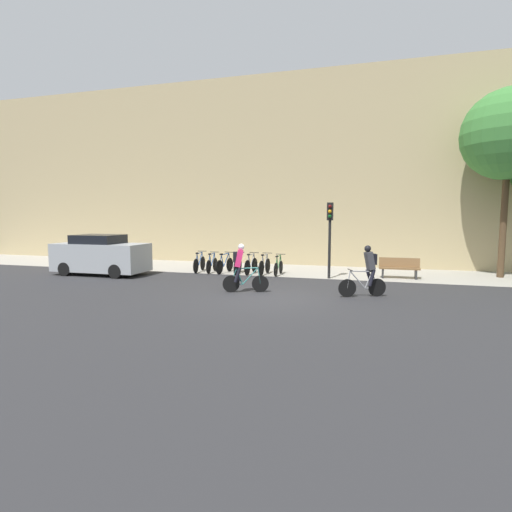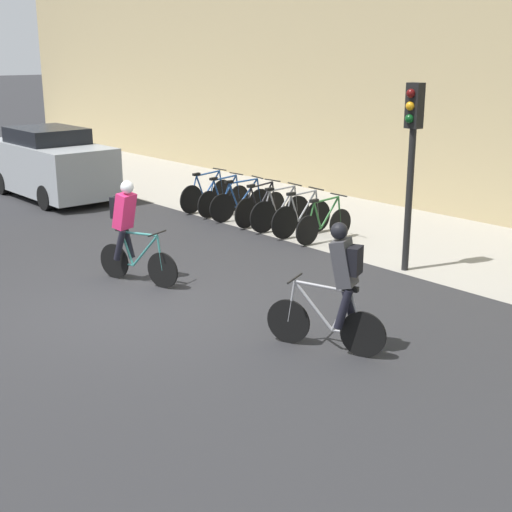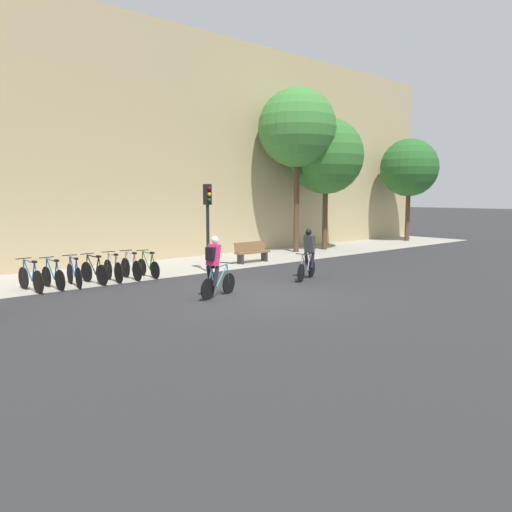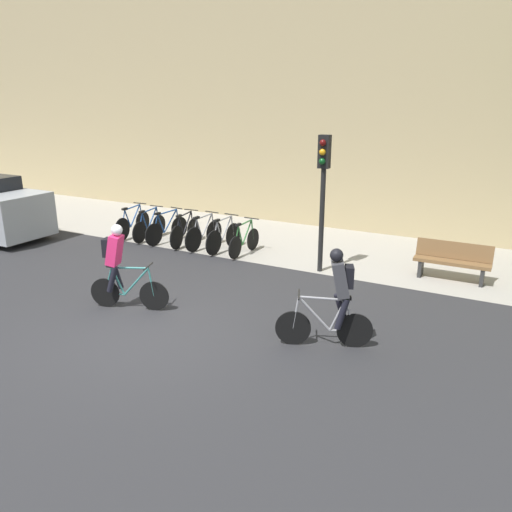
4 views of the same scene
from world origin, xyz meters
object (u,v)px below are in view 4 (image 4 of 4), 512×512
(parked_bike_3, at_px, (185,231))
(parked_bike_5, at_px, (224,237))
(cyclist_grey, at_px, (336,295))
(traffic_light_pole, at_px, (323,179))
(parked_bike_1, at_px, (149,227))
(parked_bike_4, at_px, (204,234))
(parked_bike_0, at_px, (133,224))
(bench, at_px, (452,261))
(cyclist_pink, at_px, (118,264))
(parked_bike_2, at_px, (167,229))
(parked_bike_6, at_px, (244,241))

(parked_bike_3, height_order, parked_bike_5, parked_bike_5)
(cyclist_grey, height_order, traffic_light_pole, traffic_light_pole)
(parked_bike_1, height_order, parked_bike_4, parked_bike_4)
(cyclist_grey, height_order, parked_bike_1, cyclist_grey)
(parked_bike_3, distance_m, parked_bike_5, 1.32)
(parked_bike_0, xyz_separation_m, bench, (9.24, 0.52, 0.06))
(cyclist_grey, bearing_deg, traffic_light_pole, 114.78)
(cyclist_pink, distance_m, bench, 7.51)
(parked_bike_0, distance_m, parked_bike_4, 2.64)
(cyclist_pink, distance_m, parked_bike_2, 4.99)
(parked_bike_2, relative_size, bench, 1.01)
(cyclist_pink, distance_m, parked_bike_5, 4.45)
(parked_bike_5, bearing_deg, cyclist_pink, -86.18)
(bench, bearing_deg, parked_bike_0, -176.78)
(parked_bike_2, height_order, traffic_light_pole, traffic_light_pole)
(cyclist_pink, height_order, cyclist_grey, cyclist_grey)
(parked_bike_2, relative_size, parked_bike_6, 1.09)
(traffic_light_pole, bearing_deg, bench, 16.70)
(cyclist_grey, relative_size, parked_bike_0, 1.01)
(parked_bike_4, relative_size, traffic_light_pole, 0.50)
(cyclist_pink, relative_size, parked_bike_0, 1.01)
(cyclist_grey, relative_size, parked_bike_4, 1.06)
(cyclist_pink, distance_m, parked_bike_3, 4.72)
(parked_bike_2, xyz_separation_m, parked_bike_6, (2.64, 0.00, -0.02))
(cyclist_grey, height_order, parked_bike_2, cyclist_grey)
(cyclist_grey, xyz_separation_m, parked_bike_5, (-4.66, 3.95, -0.54))
(parked_bike_3, bearing_deg, parked_bike_6, -0.02)
(parked_bike_2, distance_m, parked_bike_6, 2.64)
(cyclist_pink, relative_size, parked_bike_6, 1.11)
(parked_bike_0, relative_size, parked_bike_5, 1.05)
(parked_bike_2, bearing_deg, cyclist_pink, -62.68)
(parked_bike_3, height_order, traffic_light_pole, traffic_light_pole)
(parked_bike_0, distance_m, parked_bike_5, 3.30)
(cyclist_pink, xyz_separation_m, parked_bike_6, (0.37, 4.41, -0.56))
(parked_bike_2, bearing_deg, bench, 3.75)
(parked_bike_1, bearing_deg, cyclist_grey, -28.40)
(parked_bike_0, distance_m, traffic_light_pole, 6.59)
(cyclist_grey, xyz_separation_m, parked_bike_1, (-7.30, 3.95, -0.55))
(parked_bike_0, bearing_deg, parked_bike_3, 0.02)
(parked_bike_2, xyz_separation_m, bench, (7.92, 0.52, 0.07))
(cyclist_grey, distance_m, parked_bike_3, 7.18)
(parked_bike_2, bearing_deg, parked_bike_1, 179.96)
(parked_bike_2, xyz_separation_m, parked_bike_4, (1.32, 0.00, 0.01))
(parked_bike_2, relative_size, traffic_light_pole, 0.52)
(parked_bike_4, distance_m, parked_bike_6, 1.32)
(parked_bike_5, height_order, parked_bike_6, parked_bike_5)
(parked_bike_4, relative_size, parked_bike_5, 1.00)
(cyclist_grey, distance_m, bench, 4.67)
(cyclist_pink, distance_m, parked_bike_1, 5.32)
(parked_bike_1, xyz_separation_m, parked_bike_5, (2.64, 0.00, 0.02))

